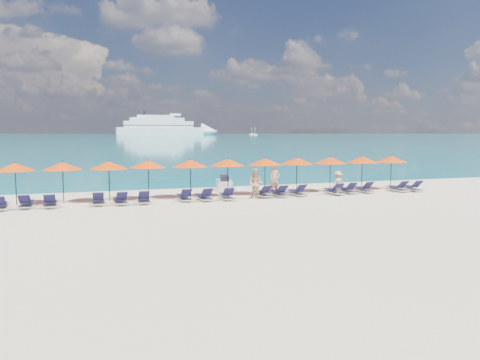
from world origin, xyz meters
name	(u,v)px	position (x,y,z in m)	size (l,w,h in m)	color
ground	(259,210)	(0.00, 0.00, 0.00)	(1400.00, 1400.00, 0.00)	beige
sea	(94,135)	(0.00, 660.00, 0.01)	(1600.00, 1300.00, 0.01)	#1FA9B2
cruise_ship	(169,128)	(85.52, 539.93, 8.82)	(122.34, 23.79, 33.89)	white
sailboat_near	(255,134)	(184.53, 512.65, 1.01)	(5.36, 1.79, 9.82)	white
sailboat_far	(252,134)	(205.83, 584.90, 1.10)	(5.85, 1.95, 10.73)	white
jetski	(224,184)	(0.69, 8.47, 0.38)	(1.51, 2.71, 0.91)	silver
beachgoer_a	(275,180)	(2.73, 4.69, 0.97)	(0.71, 0.47, 1.95)	tan
beachgoer_b	(256,184)	(1.16, 3.69, 0.88)	(0.85, 0.49, 1.76)	tan
beachgoer_c	(338,183)	(6.47, 3.70, 0.73)	(0.95, 0.44, 1.47)	tan
umbrella_0	(15,167)	(-11.48, 5.27, 2.02)	(2.10, 2.10, 2.28)	black
umbrella_1	(62,166)	(-9.18, 5.30, 2.02)	(2.10, 2.10, 2.28)	black
umbrella_2	(109,165)	(-6.81, 5.18, 2.02)	(2.10, 2.10, 2.28)	black
umbrella_3	(148,164)	(-4.65, 5.45, 2.02)	(2.10, 2.10, 2.28)	black
umbrella_4	(190,163)	(-2.28, 5.21, 2.02)	(2.10, 2.10, 2.28)	black
umbrella_5	(228,162)	(0.02, 5.40, 2.02)	(2.10, 2.10, 2.28)	black
umbrella_6	(265,162)	(2.38, 5.39, 2.02)	(2.10, 2.10, 2.28)	black
umbrella_7	(297,161)	(4.53, 5.43, 2.02)	(2.10, 2.10, 2.28)	black
umbrella_8	(330,160)	(6.83, 5.36, 2.02)	(2.10, 2.10, 2.28)	black
umbrella_9	(362,160)	(9.21, 5.41, 2.02)	(2.10, 2.10, 2.28)	black
umbrella_10	(391,159)	(11.35, 5.26, 2.02)	(2.10, 2.10, 2.28)	black
lounger_0	(0,205)	(-12.05, 4.04, 0.24)	(0.74, 1.74, 0.66)	silver
lounger_1	(26,203)	(-10.91, 4.28, 0.24)	(0.66, 1.72, 0.66)	silver
lounger_2	(50,203)	(-9.78, 4.11, 0.24)	(0.69, 1.72, 0.66)	silver
lounger_3	(98,201)	(-7.43, 4.19, 0.24)	(0.64, 1.71, 0.66)	silver
lounger_4	(120,200)	(-6.32, 3.99, 0.24)	(0.76, 1.74, 0.66)	silver
lounger_5	(144,199)	(-5.11, 4.00, 0.24)	(0.72, 1.73, 0.66)	silver
lounger_6	(184,197)	(-2.87, 4.18, 0.24)	(0.65, 1.71, 0.66)	silver
lounger_7	(204,196)	(-1.78, 4.03, 0.24)	(0.74, 1.74, 0.66)	silver
lounger_8	(227,196)	(-0.50, 3.91, 0.24)	(0.75, 1.74, 0.66)	silver
lounger_9	(262,193)	(1.78, 4.27, 0.24)	(0.76, 1.75, 0.66)	silver
lounger_10	(279,193)	(2.77, 4.16, 0.24)	(0.67, 1.72, 0.66)	silver
lounger_11	(297,192)	(3.99, 4.22, 0.24)	(0.71, 1.73, 0.66)	silver
lounger_12	(334,191)	(6.39, 4.04, 0.24)	(0.66, 1.71, 0.66)	silver
lounger_13	(347,190)	(7.40, 4.23, 0.24)	(0.64, 1.71, 0.66)	silver
lounger_14	(363,189)	(8.59, 4.27, 0.24)	(0.68, 1.72, 0.66)	silver
lounger_15	(398,188)	(10.96, 4.00, 0.24)	(0.64, 1.71, 0.66)	silver
lounger_16	(412,188)	(12.01, 3.93, 0.24)	(0.68, 1.72, 0.66)	silver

